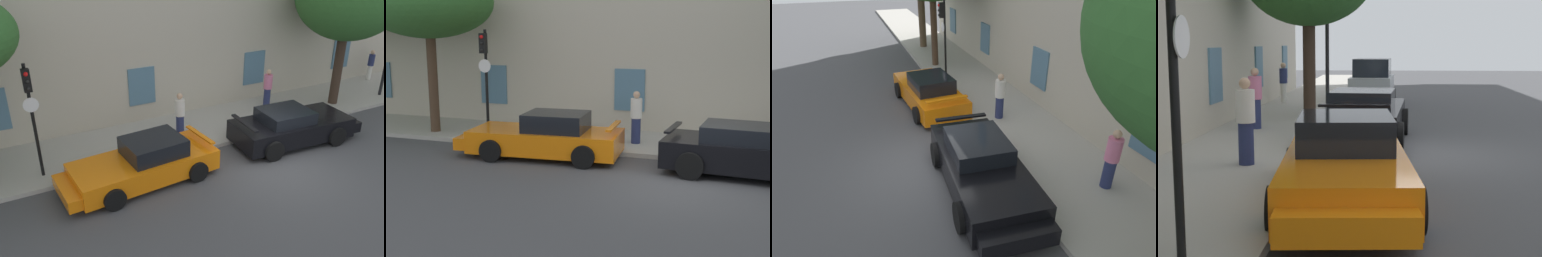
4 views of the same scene
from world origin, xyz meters
The scene contains 8 objects.
ground_plane centered at (0.00, 0.00, 0.00)m, with size 80.00×80.00×0.00m, color #444447.
sidewalk centered at (0.00, 3.70, 0.07)m, with size 60.00×3.32×0.14m, color #A8A399.
sportscar_red_lead centered at (-4.42, 1.25, 0.59)m, with size 4.95×2.30×1.36m.
sportscar_yellow_flank centered at (1.64, 1.19, 0.61)m, with size 4.91×2.32×1.34m.
traffic_light centered at (-7.08, 2.76, 2.59)m, with size 0.44×0.36×3.60m.
pedestrian_admiring centered at (-2.02, 3.36, 1.00)m, with size 0.44×0.44×1.68m.
pedestrian_strolling centered at (9.82, 4.73, 0.95)m, with size 0.43×0.43×1.57m.
pedestrian_bystander centered at (2.71, 4.24, 0.99)m, with size 0.51×0.51×1.67m.
Camera 1 is at (-7.96, -8.81, 6.80)m, focal length 37.26 mm.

